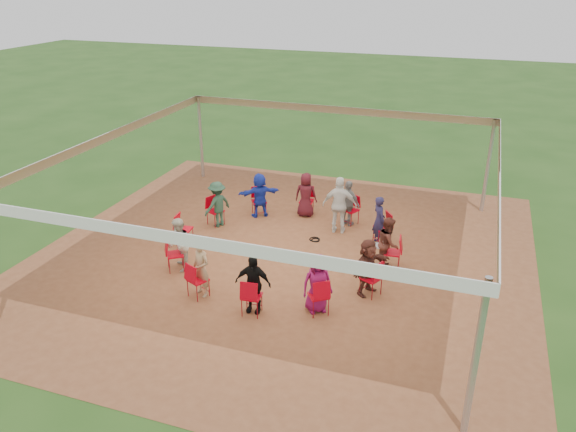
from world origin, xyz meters
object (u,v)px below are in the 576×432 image
(person_seated_8, at_px, (253,284))
(person_seated_9, at_px, (317,283))
(person_seated_1, at_px, (379,220))
(laptop, at_px, (382,244))
(chair_8, at_px, (198,280))
(person_seated_5, at_px, (217,204))
(chair_1, at_px, (382,228))
(chair_5, at_px, (215,211))
(standing_person, at_px, (340,205))
(chair_7, at_px, (175,254))
(chair_10, at_px, (319,296))
(person_seated_10, at_px, (368,267))
(person_seated_0, at_px, (388,243))
(chair_4, at_px, (259,201))
(person_seated_7, at_px, (201,268))
(cable_coil, at_px, (315,240))
(chair_0, at_px, (392,253))
(person_seated_3, at_px, (306,195))
(chair_2, at_px, (350,210))
(chair_6, at_px, (184,230))
(chair_3, at_px, (307,201))
(chair_9, at_px, (252,296))
(person_seated_6, at_px, (179,245))
(person_seated_2, at_px, (348,203))
(chair_11, at_px, (371,278))

(person_seated_8, bearing_deg, person_seated_9, 15.00)
(person_seated_1, relative_size, laptop, 3.78)
(chair_8, relative_size, person_seated_5, 0.64)
(chair_1, height_order, chair_8, same)
(chair_5, xyz_separation_m, person_seated_9, (4.23, -3.48, 0.26))
(standing_person, bearing_deg, chair_1, 160.77)
(chair_7, height_order, laptop, chair_7)
(chair_10, bearing_deg, person_seated_10, 19.51)
(chair_5, bearing_deg, person_seated_0, 104.68)
(person_seated_8, relative_size, standing_person, 0.82)
(chair_10, distance_m, laptop, 2.78)
(chair_4, bearing_deg, person_seated_7, 60.70)
(chair_1, height_order, person_seated_0, person_seated_0)
(person_seated_5, relative_size, laptop, 3.78)
(chair_5, relative_size, chair_8, 1.00)
(person_seated_8, xyz_separation_m, person_seated_10, (2.27, 1.60, 0.00))
(person_seated_0, bearing_deg, cable_coil, 62.28)
(chair_4, xyz_separation_m, chair_5, (-0.96, -1.15, 0.00))
(person_seated_0, relative_size, cable_coil, 4.15)
(person_seated_8, bearing_deg, chair_0, 43.79)
(person_seated_9, distance_m, person_seated_10, 1.44)
(person_seated_0, height_order, person_seated_3, same)
(chair_2, height_order, cable_coil, chair_2)
(chair_6, relative_size, person_seated_5, 0.64)
(chair_0, distance_m, person_seated_0, 0.29)
(chair_1, relative_size, chair_3, 1.00)
(chair_9, xyz_separation_m, chair_10, (1.41, 0.52, 0.00))
(chair_1, height_order, person_seated_6, person_seated_6)
(person_seated_2, relative_size, laptop, 3.78)
(chair_11, bearing_deg, person_seated_6, 119.30)
(chair_5, distance_m, person_seated_8, 4.92)
(chair_4, bearing_deg, person_seated_5, 19.51)
(chair_8, relative_size, person_seated_1, 0.64)
(chair_9, distance_m, laptop, 3.91)
(person_seated_5, bearing_deg, person_seated_8, 60.00)
(chair_10, height_order, person_seated_3, person_seated_3)
(chair_0, height_order, person_seated_9, person_seated_9)
(person_seated_9, xyz_separation_m, person_seated_10, (0.92, 1.10, 0.00))
(chair_6, distance_m, cable_coil, 3.73)
(chair_7, height_order, person_seated_9, person_seated_9)
(chair_2, bearing_deg, person_seated_9, 119.30)
(chair_1, bearing_deg, person_seated_10, 147.90)
(person_seated_5, bearing_deg, chair_4, 169.51)
(person_seated_0, xyz_separation_m, person_seated_9, (-1.17, -2.52, 0.00))
(person_seated_7, distance_m, person_seated_10, 3.93)
(chair_10, distance_m, person_seated_6, 4.02)
(chair_3, distance_m, chair_6, 4.10)
(chair_2, bearing_deg, chair_6, 60.00)
(chair_2, height_order, person_seated_5, person_seated_5)
(chair_0, bearing_deg, chair_5, 75.00)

